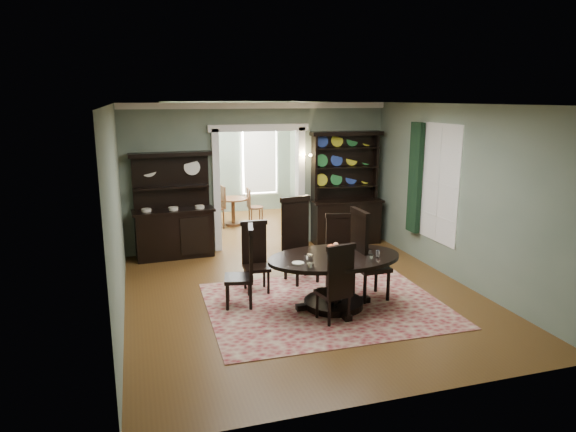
% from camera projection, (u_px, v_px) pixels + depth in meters
% --- Properties ---
extents(room, '(5.51, 6.01, 3.01)m').
position_uv_depth(room, '(304.00, 199.00, 7.88)').
color(room, '#573716').
rests_on(room, ground).
extents(parlor, '(3.51, 3.50, 3.01)m').
position_uv_depth(parlor, '(235.00, 161.00, 13.01)').
color(parlor, '#573716').
rests_on(parlor, ground).
extents(doorway_trim, '(2.08, 0.25, 2.57)m').
position_uv_depth(doorway_trim, '(259.00, 171.00, 10.62)').
color(doorway_trim, silver).
rests_on(doorway_trim, floor).
extents(right_window, '(0.15, 1.47, 2.12)m').
position_uv_depth(right_window, '(427.00, 181.00, 9.45)').
color(right_window, white).
rests_on(right_window, wall_right).
extents(wall_sconce, '(0.27, 0.21, 0.21)m').
position_uv_depth(wall_sconce, '(305.00, 157.00, 10.69)').
color(wall_sconce, '#C58534').
rests_on(wall_sconce, back_wall_right).
extents(rug, '(3.58, 2.85, 0.01)m').
position_uv_depth(rug, '(325.00, 305.00, 7.84)').
color(rug, maroon).
rests_on(rug, floor).
extents(dining_table, '(2.03, 1.88, 0.80)m').
position_uv_depth(dining_table, '(334.00, 272.00, 7.66)').
color(dining_table, black).
rests_on(dining_table, rug).
extents(centerpiece, '(1.37, 0.88, 0.22)m').
position_uv_depth(centerpiece, '(336.00, 253.00, 7.56)').
color(centerpiece, white).
rests_on(centerpiece, dining_table).
extents(chair_far_left, '(0.45, 0.42, 1.15)m').
position_uv_depth(chair_far_left, '(255.00, 254.00, 8.34)').
color(chair_far_left, black).
rests_on(chair_far_left, rug).
extents(chair_far_mid, '(0.63, 0.61, 1.45)m').
position_uv_depth(chair_far_mid, '(298.00, 237.00, 8.80)').
color(chair_far_mid, black).
rests_on(chair_far_mid, rug).
extents(chair_far_right, '(0.51, 0.49, 1.15)m').
position_uv_depth(chair_far_right, '(338.00, 245.00, 8.88)').
color(chair_far_right, black).
rests_on(chair_far_right, rug).
extents(chair_end_left, '(0.52, 0.54, 1.25)m').
position_uv_depth(chair_end_left, '(246.00, 265.00, 7.67)').
color(chair_end_left, black).
rests_on(chair_end_left, rug).
extents(chair_end_right, '(0.52, 0.56, 1.44)m').
position_uv_depth(chair_end_right, '(365.00, 253.00, 7.91)').
color(chair_end_right, black).
rests_on(chair_end_right, rug).
extents(chair_near, '(0.50, 0.48, 1.16)m').
position_uv_depth(chair_near, '(337.00, 282.00, 7.09)').
color(chair_near, black).
rests_on(chair_near, rug).
extents(sideboard, '(1.60, 0.64, 2.07)m').
position_uv_depth(sideboard, '(174.00, 221.00, 10.09)').
color(sideboard, black).
rests_on(sideboard, floor).
extents(welsh_dresser, '(1.57, 0.65, 2.40)m').
position_uv_depth(welsh_dresser, '(346.00, 203.00, 11.07)').
color(welsh_dresser, black).
rests_on(welsh_dresser, floor).
extents(parlor_table, '(0.74, 0.74, 0.68)m').
position_uv_depth(parlor_table, '(233.00, 208.00, 12.67)').
color(parlor_table, '#583019').
rests_on(parlor_table, parlor_floor).
extents(parlor_chair_left, '(0.45, 0.44, 1.02)m').
position_uv_depth(parlor_chair_left, '(218.00, 206.00, 12.38)').
color(parlor_chair_left, '#583019').
rests_on(parlor_chair_left, parlor_floor).
extents(parlor_chair_right, '(0.39, 0.39, 0.92)m').
position_uv_depth(parlor_chair_right, '(253.00, 205.00, 12.70)').
color(parlor_chair_right, '#583019').
rests_on(parlor_chair_right, parlor_floor).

